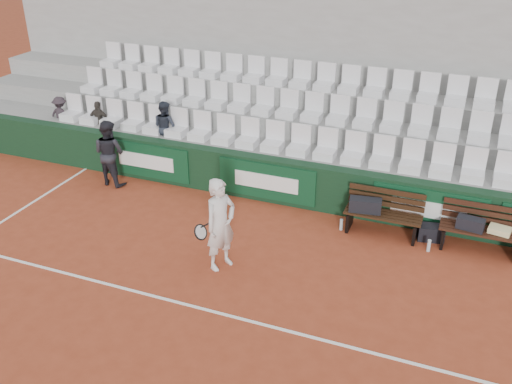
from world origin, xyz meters
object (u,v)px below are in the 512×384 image
object	(u,v)px
bench_right	(479,240)
ball_kid	(109,153)
sports_bag_left	(365,205)
tennis_player	(220,224)
bench_left	(382,224)
water_bottle_near	(341,225)
sports_bag_ground	(431,233)
spectator_b	(97,104)
spectator_a	(58,99)
spectator_c	(164,108)
water_bottle_far	(429,246)
sports_bag_right	(470,224)

from	to	relation	value
bench_right	ball_kid	distance (m)	8.14
sports_bag_left	tennis_player	size ratio (longest dim) A/B	0.36
bench_left	tennis_player	bearing A→B (deg)	-138.71
sports_bag_left	ball_kid	distance (m)	5.94
water_bottle_near	ball_kid	size ratio (longest dim) A/B	0.15
sports_bag_ground	spectator_b	size ratio (longest dim) A/B	0.49
water_bottle_near	spectator_a	xyz separation A→B (m)	(-7.68, 1.21, 1.38)
bench_right	sports_bag_ground	xyz separation A→B (m)	(-0.88, 0.08, -0.07)
water_bottle_near	spectator_b	size ratio (longest dim) A/B	0.24
sports_bag_ground	water_bottle_near	size ratio (longest dim) A/B	2.09
sports_bag_ground	spectator_c	xyz separation A→B (m)	(-6.36, 0.92, 1.47)
water_bottle_far	spectator_a	world-z (taller)	spectator_a
bench_left	spectator_a	size ratio (longest dim) A/B	1.51
bench_left	spectator_a	bearing A→B (deg)	172.86
bench_right	sports_bag_ground	world-z (taller)	bench_right
sports_bag_right	spectator_a	world-z (taller)	spectator_a
water_bottle_near	sports_bag_ground	bearing A→B (deg)	9.43
water_bottle_near	spectator_a	distance (m)	7.89
sports_bag_right	water_bottle_far	world-z (taller)	sports_bag_right
spectator_a	spectator_c	world-z (taller)	spectator_c
bench_right	water_bottle_near	world-z (taller)	bench_right
sports_bag_right	ball_kid	size ratio (longest dim) A/B	0.32
bench_right	water_bottle_far	size ratio (longest dim) A/B	6.16
ball_kid	spectator_a	xyz separation A→B (m)	(-2.16, 1.08, 0.72)
spectator_a	water_bottle_near	bearing A→B (deg)	170.09
sports_bag_ground	spectator_c	size ratio (longest dim) A/B	0.40
spectator_a	spectator_b	bearing A→B (deg)	179.02
spectator_a	tennis_player	bearing A→B (deg)	150.45
bench_left	tennis_player	xyz separation A→B (m)	(-2.49, -2.19, 0.64)
spectator_b	spectator_a	bearing A→B (deg)	-7.34
sports_bag_left	sports_bag_right	xyz separation A→B (m)	(1.97, 0.03, -0.02)
sports_bag_left	water_bottle_far	xyz separation A→B (m)	(1.31, -0.30, -0.46)
bench_left	water_bottle_near	size ratio (longest dim) A/B	6.31
water_bottle_near	spectator_b	bearing A→B (deg)	169.51
ball_kid	spectator_c	xyz separation A→B (m)	(0.88, 1.08, 0.84)
sports_bag_right	spectator_c	world-z (taller)	spectator_c
bench_right	spectator_b	world-z (taller)	spectator_b
sports_bag_left	tennis_player	xyz separation A→B (m)	(-2.13, -2.17, 0.28)
spectator_b	water_bottle_far	bearing A→B (deg)	163.21
sports_bag_right	spectator_a	distance (m)	10.17
sports_bag_ground	spectator_b	bearing A→B (deg)	173.62
sports_bag_left	sports_bag_right	size ratio (longest dim) A/B	1.27
sports_bag_right	water_bottle_near	size ratio (longest dim) A/B	2.07
bench_left	ball_kid	size ratio (longest dim) A/B	0.96
bench_right	tennis_player	size ratio (longest dim) A/B	0.87
ball_kid	spectator_a	world-z (taller)	spectator_a
tennis_player	spectator_b	xyz separation A→B (m)	(-4.80, 3.25, 0.64)
bench_right	ball_kid	bearing A→B (deg)	-179.44
bench_left	sports_bag_left	bearing A→B (deg)	-177.16
sports_bag_right	spectator_b	world-z (taller)	spectator_b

